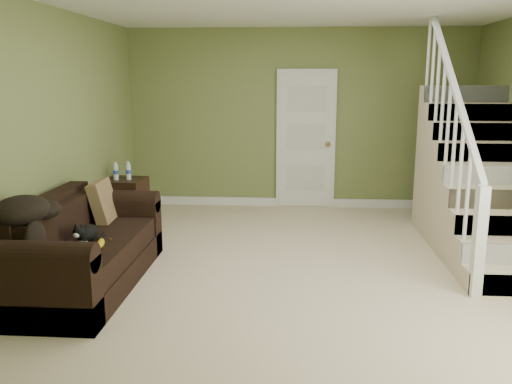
# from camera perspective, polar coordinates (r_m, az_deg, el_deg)

# --- Properties ---
(floor) EXTENTS (5.00, 5.50, 0.01)m
(floor) POSITION_cam_1_polar(r_m,az_deg,el_deg) (5.57, 4.53, -7.99)
(floor) COLOR #C0B18B
(floor) RESTS_ON ground
(wall_back) EXTENTS (5.00, 0.04, 2.60)m
(wall_back) POSITION_cam_1_polar(r_m,az_deg,el_deg) (8.01, 4.58, 7.64)
(wall_back) COLOR olive
(wall_back) RESTS_ON floor
(wall_front) EXTENTS (5.00, 0.04, 2.60)m
(wall_front) POSITION_cam_1_polar(r_m,az_deg,el_deg) (2.56, 5.31, -1.59)
(wall_front) COLOR olive
(wall_front) RESTS_ON floor
(wall_left) EXTENTS (0.04, 5.50, 2.60)m
(wall_left) POSITION_cam_1_polar(r_m,az_deg,el_deg) (5.81, -20.83, 5.28)
(wall_left) COLOR olive
(wall_left) RESTS_ON floor
(baseboard_back) EXTENTS (5.00, 0.04, 0.12)m
(baseboard_back) POSITION_cam_1_polar(r_m,az_deg,el_deg) (8.17, 4.44, -1.08)
(baseboard_back) COLOR white
(baseboard_back) RESTS_ON floor
(baseboard_left) EXTENTS (0.04, 5.50, 0.12)m
(baseboard_left) POSITION_cam_1_polar(r_m,az_deg,el_deg) (6.05, -19.71, -6.44)
(baseboard_left) COLOR white
(baseboard_left) RESTS_ON floor
(door) EXTENTS (0.86, 0.12, 2.02)m
(door) POSITION_cam_1_polar(r_m,az_deg,el_deg) (8.00, 5.27, 5.50)
(door) COLOR white
(door) RESTS_ON floor
(staircase) EXTENTS (1.00, 2.51, 2.82)m
(staircase) POSITION_cam_1_polar(r_m,az_deg,el_deg) (6.66, 22.02, 0.19)
(staircase) COLOR #C0B18B
(staircase) RESTS_ON floor
(sofa) EXTENTS (0.90, 2.09, 0.83)m
(sofa) POSITION_cam_1_polar(r_m,az_deg,el_deg) (5.29, -17.91, -6.05)
(sofa) COLOR black
(sofa) RESTS_ON floor
(side_table) EXTENTS (0.54, 0.54, 0.84)m
(side_table) POSITION_cam_1_polar(r_m,az_deg,el_deg) (7.28, -13.63, -0.98)
(side_table) COLOR black
(side_table) RESTS_ON floor
(cat) EXTENTS (0.20, 0.43, 0.21)m
(cat) POSITION_cam_1_polar(r_m,az_deg,el_deg) (5.10, -17.41, -4.19)
(cat) COLOR black
(cat) RESTS_ON sofa
(banana) EXTENTS (0.11, 0.23, 0.06)m
(banana) POSITION_cam_1_polar(r_m,az_deg,el_deg) (4.94, -16.03, -5.21)
(banana) COLOR gold
(banana) RESTS_ON sofa
(throw_pillow) EXTENTS (0.24, 0.47, 0.47)m
(throw_pillow) POSITION_cam_1_polar(r_m,az_deg,el_deg) (5.83, -15.76, -1.08)
(throw_pillow) COLOR #4D321F
(throw_pillow) RESTS_ON sofa
(throw_blanket) EXTENTS (0.54, 0.64, 0.23)m
(throw_blanket) POSITION_cam_1_polar(r_m,az_deg,el_deg) (4.73, -23.51, -1.78)
(throw_blanket) COLOR black
(throw_blanket) RESTS_ON sofa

